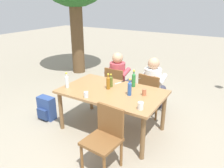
% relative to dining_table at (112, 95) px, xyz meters
% --- Properties ---
extents(ground_plane, '(24.00, 24.00, 0.00)m').
position_rel_dining_table_xyz_m(ground_plane, '(0.00, 0.00, -0.67)').
color(ground_plane, gray).
extents(dining_table, '(1.71, 1.05, 0.75)m').
position_rel_dining_table_xyz_m(dining_table, '(0.00, 0.00, 0.00)').
color(dining_table, '#A37547').
rests_on(dining_table, ground_plane).
extents(chair_far_right, '(0.48, 0.48, 0.87)m').
position_rel_dining_table_xyz_m(chair_far_right, '(0.38, 0.82, -0.18)').
color(chair_far_right, brown).
rests_on(chair_far_right, ground_plane).
extents(chair_far_left, '(0.45, 0.45, 0.87)m').
position_rel_dining_table_xyz_m(chair_far_left, '(-0.39, 0.82, -0.18)').
color(chair_far_left, brown).
rests_on(chair_far_left, ground_plane).
extents(chair_near_right, '(0.47, 0.47, 0.87)m').
position_rel_dining_table_xyz_m(chair_near_right, '(0.39, -0.82, -0.18)').
color(chair_near_right, brown).
rests_on(chair_near_right, ground_plane).
extents(person_in_white_shirt, '(0.47, 0.61, 1.18)m').
position_rel_dining_table_xyz_m(person_in_white_shirt, '(0.39, 0.93, -0.01)').
color(person_in_white_shirt, white).
rests_on(person_in_white_shirt, ground_plane).
extents(person_in_plaid_shirt, '(0.47, 0.61, 1.18)m').
position_rel_dining_table_xyz_m(person_in_plaid_shirt, '(-0.39, 0.93, -0.01)').
color(person_in_plaid_shirt, '#B7424C').
rests_on(person_in_plaid_shirt, ground_plane).
extents(bottle_green, '(0.06, 0.06, 0.30)m').
position_rel_dining_table_xyz_m(bottle_green, '(0.23, 0.35, 0.21)').
color(bottle_green, '#287A38').
rests_on(bottle_green, dining_table).
extents(bottle_blue, '(0.06, 0.06, 0.28)m').
position_rel_dining_table_xyz_m(bottle_blue, '(0.33, -0.01, 0.20)').
color(bottle_blue, '#2D56A3').
rests_on(bottle_blue, dining_table).
extents(bottle_olive, '(0.06, 0.06, 0.24)m').
position_rel_dining_table_xyz_m(bottle_olive, '(-0.11, 0.14, 0.18)').
color(bottle_olive, '#566623').
rests_on(bottle_olive, dining_table).
extents(bottle_clear, '(0.06, 0.06, 0.27)m').
position_rel_dining_table_xyz_m(bottle_clear, '(-0.74, -0.28, 0.20)').
color(bottle_clear, white).
rests_on(bottle_clear, dining_table).
extents(bottle_amber, '(0.06, 0.06, 0.28)m').
position_rel_dining_table_xyz_m(bottle_amber, '(-0.09, 0.03, 0.20)').
color(bottle_amber, '#996019').
rests_on(bottle_amber, dining_table).
extents(cup_white, '(0.08, 0.08, 0.11)m').
position_rel_dining_table_xyz_m(cup_white, '(0.68, -0.37, 0.13)').
color(cup_white, white).
rests_on(cup_white, dining_table).
extents(cup_terracotta, '(0.07, 0.07, 0.11)m').
position_rel_dining_table_xyz_m(cup_terracotta, '(0.54, 0.10, 0.13)').
color(cup_terracotta, '#BC6B47').
rests_on(cup_terracotta, dining_table).
extents(cup_glass, '(0.07, 0.07, 0.09)m').
position_rel_dining_table_xyz_m(cup_glass, '(-0.21, -0.44, 0.13)').
color(cup_glass, silver).
rests_on(cup_glass, dining_table).
extents(table_knife, '(0.10, 0.23, 0.01)m').
position_rel_dining_table_xyz_m(table_knife, '(-0.07, 0.41, 0.08)').
color(table_knife, silver).
rests_on(table_knife, dining_table).
extents(backpack_by_near_side, '(0.33, 0.23, 0.45)m').
position_rel_dining_table_xyz_m(backpack_by_near_side, '(-1.27, -0.34, -0.45)').
color(backpack_by_near_side, '#2D4784').
rests_on(backpack_by_near_side, ground_plane).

